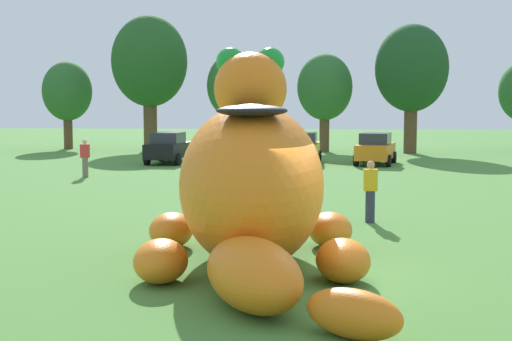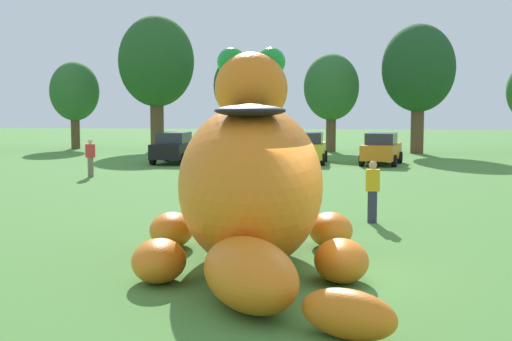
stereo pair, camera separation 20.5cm
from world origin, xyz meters
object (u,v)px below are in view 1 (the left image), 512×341
(car_black, at_px, (169,148))
(car_white, at_px, (235,146))
(spectator_near_inflatable, at_px, (256,181))
(giant_inflatable_creature, at_px, (252,181))
(car_orange, at_px, (375,149))
(car_yellow, at_px, (303,148))
(spectator_mid_field, at_px, (85,158))
(spectator_by_cars, at_px, (370,192))

(car_black, distance_m, car_white, 3.81)
(car_black, height_order, spectator_near_inflatable, car_black)
(giant_inflatable_creature, height_order, car_orange, giant_inflatable_creature)
(car_yellow, height_order, spectator_mid_field, car_yellow)
(giant_inflatable_creature, distance_m, car_yellow, 24.78)
(car_yellow, bearing_deg, spectator_by_cars, -82.86)
(spectator_mid_field, height_order, spectator_by_cars, same)
(giant_inflatable_creature, height_order, car_black, giant_inflatable_creature)
(giant_inflatable_creature, xyz_separation_m, spectator_by_cars, (2.74, 5.27, -0.83))
(car_white, distance_m, spectator_by_cars, 21.39)
(giant_inflatable_creature, relative_size, car_orange, 2.01)
(car_white, xyz_separation_m, car_orange, (7.85, -1.31, 0.00))
(spectator_mid_field, bearing_deg, car_yellow, 41.64)
(spectator_by_cars, bearing_deg, spectator_mid_field, 137.05)
(car_yellow, distance_m, car_orange, 3.96)
(giant_inflatable_creature, bearing_deg, car_white, 98.02)
(car_orange, relative_size, spectator_mid_field, 2.55)
(car_orange, bearing_deg, spectator_near_inflatable, -106.58)
(car_black, height_order, spectator_mid_field, car_black)
(car_orange, height_order, spectator_by_cars, car_orange)
(giant_inflatable_creature, xyz_separation_m, car_yellow, (0.30, 24.77, -0.83))
(car_white, bearing_deg, car_black, -155.42)
(car_white, bearing_deg, car_orange, -9.49)
(car_yellow, xyz_separation_m, spectator_by_cars, (2.44, -19.49, -0.01))
(car_orange, distance_m, spectator_mid_field, 15.62)
(car_white, distance_m, car_orange, 7.96)
(spectator_by_cars, bearing_deg, spectator_near_inflatable, 142.77)
(car_black, bearing_deg, car_orange, 1.37)
(giant_inflatable_creature, xyz_separation_m, car_orange, (4.24, 24.38, -0.83))
(spectator_near_inflatable, xyz_separation_m, spectator_by_cars, (3.42, -2.60, 0.00))
(car_yellow, bearing_deg, car_orange, -5.54)
(giant_inflatable_creature, distance_m, car_black, 25.14)
(giant_inflatable_creature, distance_m, spectator_by_cars, 6.00)
(car_orange, distance_m, spectator_by_cars, 19.17)
(car_white, xyz_separation_m, spectator_mid_field, (-5.55, -9.34, -0.01))
(car_black, distance_m, spectator_near_inflatable, 17.46)
(giant_inflatable_creature, relative_size, spectator_by_cars, 5.12)
(giant_inflatable_creature, height_order, car_yellow, giant_inflatable_creature)
(spectator_mid_field, bearing_deg, giant_inflatable_creature, -60.73)
(giant_inflatable_creature, bearing_deg, car_yellow, 89.32)
(car_yellow, bearing_deg, spectator_near_inflatable, -93.31)
(giant_inflatable_creature, height_order, spectator_near_inflatable, giant_inflatable_creature)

